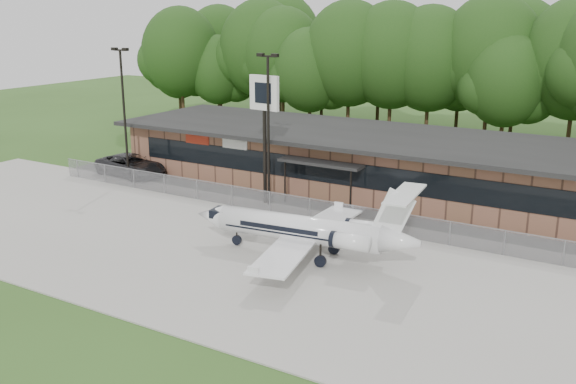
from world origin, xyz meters
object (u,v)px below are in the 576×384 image
Objects in this scene: business_jet at (307,231)px; suv at (131,165)px; pole_sign at (264,107)px; terminal at (380,162)px.

suv is at bearing 151.89° from business_jet.
suv is 0.72× the size of pole_sign.
business_jet reaches higher than suv.
business_jet is at bearing -38.59° from pole_sign.
business_jet is at bearing -105.80° from suv.
pole_sign is at bearing -87.97° from suv.
pole_sign is (-7.45, 7.46, 5.16)m from business_jet.
suv is at bearing -161.96° from terminal.
business_jet is 22.55m from suv.
suv is at bearing -177.69° from pole_sign.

